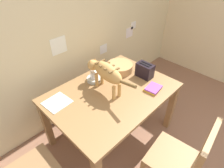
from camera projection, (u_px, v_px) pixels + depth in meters
wall_rear at (59, 29)px, 2.05m from camera, size 5.22×0.11×2.50m
dining_table at (112, 97)px, 2.04m from camera, size 1.36×0.98×0.73m
cat at (105, 72)px, 1.88m from camera, size 0.17×0.70×0.34m
saucer_bowl at (94, 79)px, 2.14m from camera, size 0.17×0.17×0.04m
coffee_mug at (94, 75)px, 2.10m from camera, size 0.12×0.08×0.08m
magazine at (57, 102)px, 1.84m from camera, size 0.26×0.25×0.01m
book_stack at (153, 88)px, 2.00m from camera, size 0.19×0.16×0.04m
wicker_basket at (119, 67)px, 2.29m from camera, size 0.33×0.33×0.09m
toaster at (145, 70)px, 2.16m from camera, size 0.12×0.20×0.18m
wooden_chair_near at (178, 160)px, 1.64m from camera, size 0.46×0.46×0.94m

